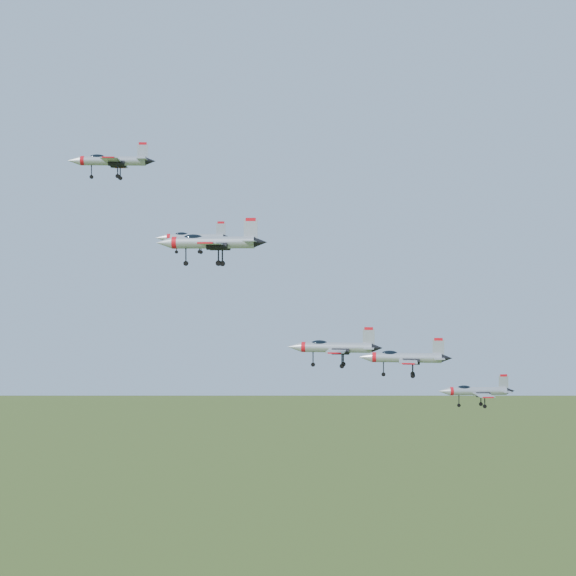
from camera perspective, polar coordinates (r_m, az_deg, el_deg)
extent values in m
cylinder|color=#A0A6AC|center=(125.42, -12.33, 8.82)|extent=(9.84, 2.05, 1.41)
cone|color=#A0A6AC|center=(126.53, -14.98, 8.74)|extent=(2.04, 1.53, 1.41)
cone|color=black|center=(124.61, -9.74, 8.88)|extent=(1.59, 1.30, 1.20)
ellipsoid|color=black|center=(125.92, -13.41, 9.03)|extent=(2.45, 1.17, 0.90)
cube|color=#A0A6AC|center=(122.38, -12.47, 8.90)|extent=(2.80, 4.93, 0.15)
cube|color=#A0A6AC|center=(128.32, -12.00, 8.52)|extent=(2.80, 4.93, 0.15)
cube|color=#A0A6AC|center=(124.97, -10.29, 9.54)|extent=(1.63, 0.24, 2.28)
cube|color=red|center=(125.16, -10.29, 10.08)|extent=(1.20, 0.23, 0.38)
cylinder|color=#A0A6AC|center=(110.84, -6.62, 3.56)|extent=(7.83, 2.00, 1.12)
cone|color=#A0A6AC|center=(111.49, -8.99, 3.54)|extent=(1.67, 1.29, 1.12)
cone|color=black|center=(110.39, -4.30, 3.58)|extent=(1.31, 1.08, 0.95)
ellipsoid|color=black|center=(111.10, -7.59, 3.77)|extent=(1.97, 1.02, 0.71)
cube|color=#A0A6AC|center=(108.42, -6.68, 3.51)|extent=(2.40, 3.99, 0.12)
cube|color=#A0A6AC|center=(113.20, -6.38, 3.40)|extent=(2.40, 3.99, 0.12)
cube|color=#A0A6AC|center=(110.54, -4.79, 4.18)|extent=(1.29, 0.25, 1.81)
cube|color=red|center=(110.60, -4.79, 4.67)|extent=(0.95, 0.23, 0.30)
cylinder|color=#A0A6AC|center=(93.50, -5.35, 3.24)|extent=(9.77, 3.47, 1.40)
cone|color=#A0A6AC|center=(94.83, -8.80, 3.20)|extent=(2.20, 1.79, 1.40)
cone|color=black|center=(92.55, -1.94, 3.27)|extent=(1.73, 1.49, 1.19)
ellipsoid|color=black|center=(94.03, -6.77, 3.55)|extent=(2.53, 1.50, 0.89)
cube|color=#A0A6AC|center=(90.50, -5.60, 3.15)|extent=(3.45, 5.16, 0.15)
cube|color=#A0A6AC|center=(96.40, -4.87, 3.01)|extent=(3.45, 5.16, 0.15)
cube|color=#A0A6AC|center=(92.80, -2.67, 4.16)|extent=(1.61, 0.48, 2.26)
cube|color=red|center=(92.88, -2.67, 4.89)|extent=(1.19, 0.40, 0.38)
cylinder|color=#A0A6AC|center=(116.09, 3.46, -4.24)|extent=(10.22, 4.04, 1.47)
cone|color=#A0A6AC|center=(116.79, 0.46, -4.21)|extent=(2.35, 1.95, 1.47)
cone|color=black|center=(115.72, 6.37, -4.26)|extent=(1.85, 1.62, 1.25)
ellipsoid|color=black|center=(116.29, 2.24, -3.95)|extent=(2.68, 1.66, 0.93)
cube|color=#A0A6AC|center=(112.95, 3.43, -4.52)|extent=(3.80, 5.48, 0.16)
cube|color=#A0A6AC|center=(119.24, 3.70, -4.24)|extent=(3.80, 5.48, 0.16)
cube|color=#A0A6AC|center=(115.65, 5.76, -3.50)|extent=(1.68, 0.57, 2.38)
cube|color=red|center=(115.57, 5.76, -2.88)|extent=(1.24, 0.47, 0.40)
cylinder|color=#A0A6AC|center=(96.39, 8.43, -4.92)|extent=(8.19, 3.19, 1.18)
cone|color=#A0A6AC|center=(96.49, 5.51, -4.91)|extent=(1.88, 1.55, 1.18)
cone|color=black|center=(96.53, 11.24, -4.92)|extent=(1.48, 1.29, 1.00)
ellipsoid|color=black|center=(96.36, 7.24, -4.65)|extent=(2.14, 1.32, 0.75)
cube|color=#A0A6AC|center=(93.89, 8.55, -5.21)|extent=(3.02, 4.38, 0.13)
cube|color=#A0A6AC|center=(98.94, 8.53, -4.91)|extent=(3.02, 4.38, 0.13)
cube|color=#A0A6AC|center=(96.36, 10.65, -4.20)|extent=(1.34, 0.45, 1.90)
cube|color=red|center=(96.28, 10.65, -3.60)|extent=(1.00, 0.37, 0.32)
cylinder|color=#A0A6AC|center=(117.20, 13.35, -7.14)|extent=(8.14, 1.79, 1.17)
cone|color=#A0A6AC|center=(116.03, 11.02, -7.21)|extent=(1.70, 1.29, 1.17)
cone|color=black|center=(118.50, 15.54, -7.06)|extent=(1.33, 1.09, 0.99)
ellipsoid|color=black|center=(116.64, 12.41, -6.96)|extent=(2.03, 0.99, 0.74)
cube|color=#A0A6AC|center=(114.88, 13.77, -7.42)|extent=(2.36, 4.09, 0.13)
cube|color=#A0A6AC|center=(119.68, 13.11, -7.08)|extent=(2.36, 4.09, 0.13)
cube|color=#A0A6AC|center=(118.05, 15.08, -6.50)|extent=(1.35, 0.21, 1.88)
cube|color=red|center=(117.93, 15.08, -6.02)|extent=(0.99, 0.20, 0.31)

